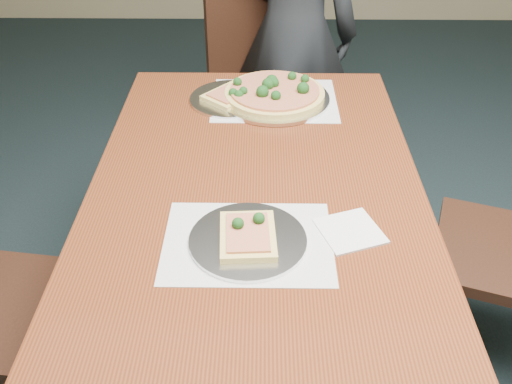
{
  "coord_description": "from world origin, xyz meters",
  "views": [
    {
      "loc": [
        -0.4,
        -0.7,
        1.64
      ],
      "look_at": [
        -0.42,
        0.52,
        0.75
      ],
      "focal_mm": 40.0,
      "sensor_mm": 36.0,
      "label": 1
    }
  ],
  "objects_px": {
    "diner": "(293,32)",
    "dining_table": "(256,219)",
    "chair_far": "(260,84)",
    "slice_plate_far": "(231,97)",
    "pizza_pan": "(275,94)",
    "slice_plate_near": "(248,238)"
  },
  "relations": [
    {
      "from": "chair_far",
      "to": "pizza_pan",
      "type": "xyz_separation_m",
      "value": [
        0.05,
        -0.62,
        0.26
      ]
    },
    {
      "from": "pizza_pan",
      "to": "slice_plate_far",
      "type": "xyz_separation_m",
      "value": [
        -0.15,
        -0.0,
        -0.01
      ]
    },
    {
      "from": "slice_plate_far",
      "to": "diner",
      "type": "bearing_deg",
      "value": 69.15
    },
    {
      "from": "chair_far",
      "to": "dining_table",
      "type": "bearing_deg",
      "value": -113.78
    },
    {
      "from": "chair_far",
      "to": "slice_plate_far",
      "type": "height_order",
      "value": "chair_far"
    },
    {
      "from": "dining_table",
      "to": "chair_far",
      "type": "xyz_separation_m",
      "value": [
        0.01,
        1.15,
        -0.14
      ]
    },
    {
      "from": "dining_table",
      "to": "diner",
      "type": "relative_size",
      "value": 0.99
    },
    {
      "from": "dining_table",
      "to": "slice_plate_near",
      "type": "distance_m",
      "value": 0.23
    },
    {
      "from": "diner",
      "to": "dining_table",
      "type": "bearing_deg",
      "value": 95.56
    },
    {
      "from": "chair_far",
      "to": "slice_plate_far",
      "type": "xyz_separation_m",
      "value": [
        -0.1,
        -0.62,
        0.25
      ]
    },
    {
      "from": "chair_far",
      "to": "diner",
      "type": "distance_m",
      "value": 0.28
    },
    {
      "from": "chair_far",
      "to": "slice_plate_near",
      "type": "height_order",
      "value": "chair_far"
    },
    {
      "from": "pizza_pan",
      "to": "slice_plate_far",
      "type": "relative_size",
      "value": 1.34
    },
    {
      "from": "chair_far",
      "to": "pizza_pan",
      "type": "relative_size",
      "value": 2.43
    },
    {
      "from": "dining_table",
      "to": "pizza_pan",
      "type": "height_order",
      "value": "pizza_pan"
    },
    {
      "from": "pizza_pan",
      "to": "slice_plate_near",
      "type": "distance_m",
      "value": 0.74
    },
    {
      "from": "chair_far",
      "to": "slice_plate_far",
      "type": "relative_size",
      "value": 3.25
    },
    {
      "from": "slice_plate_near",
      "to": "slice_plate_far",
      "type": "height_order",
      "value": "same"
    },
    {
      "from": "slice_plate_near",
      "to": "slice_plate_far",
      "type": "distance_m",
      "value": 0.73
    },
    {
      "from": "diner",
      "to": "slice_plate_far",
      "type": "height_order",
      "value": "diner"
    },
    {
      "from": "slice_plate_far",
      "to": "slice_plate_near",
      "type": "bearing_deg",
      "value": -84.17
    },
    {
      "from": "slice_plate_near",
      "to": "chair_far",
      "type": "bearing_deg",
      "value": 89.07
    }
  ]
}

